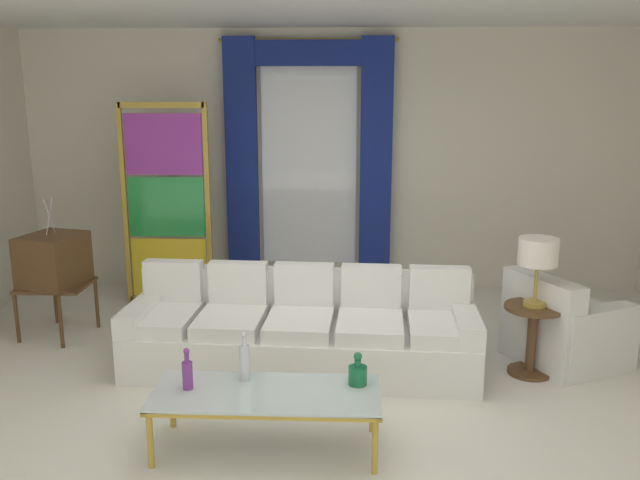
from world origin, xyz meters
TOP-DOWN VIEW (x-y plane):
  - ground_plane at (0.00, 0.00)m, footprint 16.00×16.00m
  - wall_rear at (0.00, 3.06)m, footprint 8.00×0.12m
  - curtained_window at (-0.28, 2.89)m, footprint 2.00×0.17m
  - couch_white_long at (-0.20, 0.63)m, footprint 2.95×1.05m
  - coffee_table at (-0.34, -0.74)m, footprint 1.48×0.60m
  - bottle_blue_decanter at (-0.50, -0.57)m, footprint 0.07×0.07m
  - bottle_crystal_tall at (-0.85, -0.72)m, footprint 0.07×0.07m
  - bottle_amber_squat at (0.26, -0.60)m, footprint 0.13×0.13m
  - vintage_tv at (-2.61, 1.24)m, footprint 0.63×0.69m
  - armchair_white at (2.05, 0.81)m, footprint 1.09×1.08m
  - stained_glass_divider at (-1.76, 2.18)m, footprint 0.95×0.05m
  - peacock_figurine at (-1.24, 1.80)m, footprint 0.44×0.60m
  - round_side_table at (1.71, 0.55)m, footprint 0.48×0.48m
  - table_lamp_brass at (1.71, 0.55)m, footprint 0.32×0.32m

SIDE VIEW (x-z plane):
  - ground_plane at x=0.00m, z-range 0.00..0.00m
  - peacock_figurine at x=-1.24m, z-range -0.03..0.47m
  - armchair_white at x=2.05m, z-range -0.11..0.69m
  - couch_white_long at x=-0.20m, z-range -0.12..0.74m
  - round_side_table at x=1.71m, z-range 0.06..0.65m
  - coffee_table at x=-0.34m, z-range 0.17..0.58m
  - bottle_amber_squat at x=0.26m, z-range 0.37..0.60m
  - bottle_crystal_tall at x=-0.85m, z-range 0.38..0.66m
  - bottle_blue_decanter at x=-0.50m, z-range 0.38..0.72m
  - vintage_tv at x=-2.61m, z-range 0.06..1.40m
  - table_lamp_brass at x=1.71m, z-range 0.74..1.31m
  - stained_glass_divider at x=-1.76m, z-range -0.04..2.16m
  - wall_rear at x=0.00m, z-range 0.00..3.00m
  - curtained_window at x=-0.28m, z-range 0.39..3.09m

